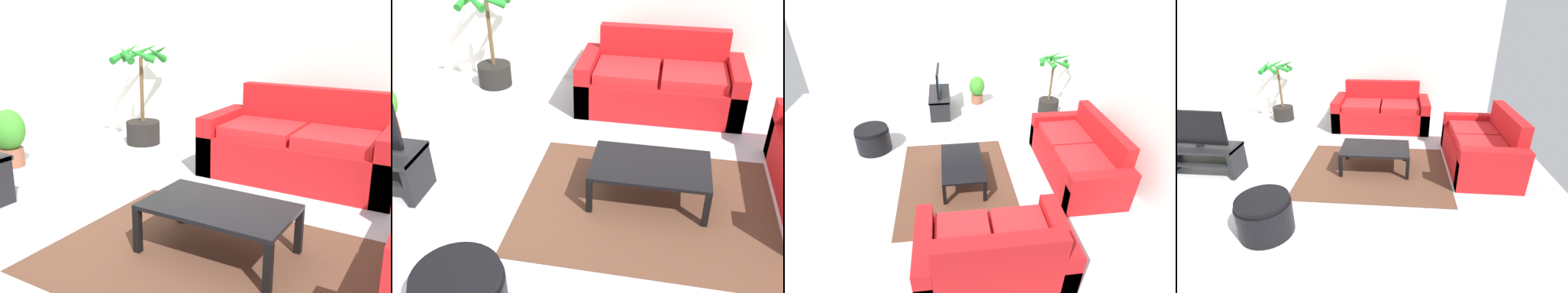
{
  "view_description": "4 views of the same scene",
  "coord_description": "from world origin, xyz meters",
  "views": [
    {
      "loc": [
        2.01,
        -2.06,
        1.59
      ],
      "look_at": [
        0.38,
        0.66,
        0.69
      ],
      "focal_mm": 41.71,
      "sensor_mm": 36.0,
      "label": 1
    },
    {
      "loc": [
        0.73,
        -2.71,
        2.54
      ],
      "look_at": [
        0.14,
        0.38,
        0.55
      ],
      "focal_mm": 41.12,
      "sensor_mm": 36.0,
      "label": 2
    },
    {
      "loc": [
        4.29,
        0.33,
        2.94
      ],
      "look_at": [
        0.69,
        0.76,
        0.62
      ],
      "focal_mm": 27.32,
      "sensor_mm": 36.0,
      "label": 3
    },
    {
      "loc": [
        0.96,
        -3.43,
        2.22
      ],
      "look_at": [
        0.64,
        0.38,
        0.42
      ],
      "focal_mm": 26.61,
      "sensor_mm": 36.0,
      "label": 4
    }
  ],
  "objects": [
    {
      "name": "potted_plant_small",
      "position": [
        -2.23,
        1.03,
        0.35
      ],
      "size": [
        0.36,
        0.36,
        0.64
      ],
      "color": "brown",
      "rests_on": "ground"
    },
    {
      "name": "potted_palm",
      "position": [
        -1.56,
        2.56,
        0.49
      ],
      "size": [
        0.72,
        0.72,
        1.31
      ],
      "color": "black",
      "rests_on": "ground"
    },
    {
      "name": "area_rug",
      "position": [
        0.67,
        0.39,
        0.0
      ],
      "size": [
        2.2,
        1.7,
        0.01
      ],
      "primitive_type": "cube",
      "color": "#513323",
      "rests_on": "ground"
    },
    {
      "name": "ground_plane",
      "position": [
        0.0,
        0.0,
        0.0
      ],
      "size": [
        6.6,
        6.6,
        0.0
      ],
      "primitive_type": "plane",
      "color": "#B2B2B7"
    },
    {
      "name": "couch_main",
      "position": [
        0.66,
        2.28,
        0.3
      ],
      "size": [
        1.91,
        0.9,
        0.9
      ],
      "color": "red",
      "rests_on": "ground"
    },
    {
      "name": "coffee_table",
      "position": [
        0.67,
        0.49,
        0.32
      ],
      "size": [
        1.02,
        0.61,
        0.36
      ],
      "color": "black",
      "rests_on": "ground"
    },
    {
      "name": "wall_back",
      "position": [
        0.0,
        3.0,
        1.35
      ],
      "size": [
        6.0,
        0.06,
        2.7
      ],
      "primitive_type": "cube",
      "color": "silver",
      "rests_on": "ground"
    }
  ]
}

